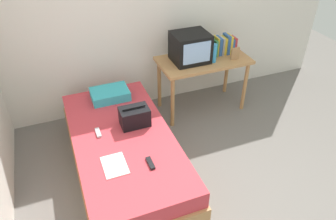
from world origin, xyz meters
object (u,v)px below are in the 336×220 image
Objects in this scene: desk at (203,66)px; magazine at (115,165)px; picture_frame at (235,54)px; book_row at (224,45)px; tv at (190,47)px; remote_dark at (150,163)px; bed at (124,155)px; water_bottle at (214,53)px; remote_silver at (98,133)px; pillow at (110,94)px; handbag at (135,117)px.

desk is 4.00× the size of magazine.
desk is 7.41× the size of picture_frame.
book_row is 1.08× the size of magazine.
book_row reaches higher than desk.
tv reaches higher than picture_frame.
picture_frame is (0.36, -0.15, 0.17)m from desk.
bed is at bearing 106.02° from remote_dark.
book_row is 2.01× the size of remote_dark.
remote_dark is at bearing -126.64° from tv.
water_bottle is at bearing -26.92° from tv.
tv is at bearing 173.15° from desk.
picture_frame is 1.98m from remote_silver.
book_row reaches higher than picture_frame.
bed is 1.55m from tv.
pillow is 0.66m from remote_silver.
tv is at bearing 53.36° from remote_dark.
picture_frame is at bearing 19.72° from handbag.
desk is at bearing 32.13° from bed.
tv is at bearing 5.93° from pillow.
pillow is at bearing 179.13° from water_bottle.
desk reaches higher than pillow.
picture_frame is 1.64m from pillow.
handbag reaches higher than magazine.
handbag is at bearing -154.49° from water_bottle.
water_bottle is 0.29m from book_row.
tv is 1.88× the size of water_bottle.
water_bottle is at bearing -56.15° from desk.
water_bottle reaches higher than pillow.
magazine is (-1.83, -1.04, -0.31)m from picture_frame.
tv reaches higher than pillow.
remote_silver is (-0.26, -0.60, -0.04)m from pillow.
book_row is (0.50, 0.04, -0.07)m from tv.
remote_dark is (-1.16, -1.29, -0.13)m from desk.
bed is 0.42m from handbag.
pillow is 0.61m from handbag.
magazine is at bearing -144.91° from water_bottle.
water_bottle is at bearing 172.37° from picture_frame.
picture_frame is (0.29, -0.04, -0.04)m from water_bottle.
tv is (1.11, 0.84, 0.68)m from bed.
picture_frame is at bearing -22.17° from desk.
picture_frame is (0.05, -0.21, -0.03)m from book_row.
pillow reaches higher than remote_silver.
desk is 0.38m from book_row.
picture_frame reaches higher than remote_dark.
pillow reaches higher than magazine.
magazine is 1.86× the size of remote_dark.
desk is 1.67m from remote_silver.
remote_silver is (-0.36, 0.60, 0.00)m from remote_dark.
tv is 0.30m from water_bottle.
pillow is at bearing 102.23° from handbag.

